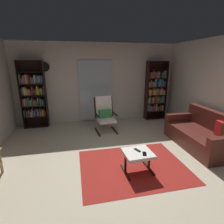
# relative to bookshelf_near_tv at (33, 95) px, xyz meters

# --- Properties ---
(ground_plane) EXTENTS (7.02, 7.02, 0.00)m
(ground_plane) POSITION_rel_bookshelf_near_tv_xyz_m (2.03, -2.65, -1.01)
(ground_plane) COLOR beige
(wall_back) EXTENTS (5.60, 0.06, 2.60)m
(wall_back) POSITION_rel_bookshelf_near_tv_xyz_m (2.03, 0.25, 0.29)
(wall_back) COLOR silver
(wall_back) RESTS_ON ground
(glass_door_panel) EXTENTS (1.10, 0.01, 2.00)m
(glass_door_panel) POSITION_rel_bookshelf_near_tv_xyz_m (1.95, 0.18, 0.04)
(glass_door_panel) COLOR silver
(area_rug) EXTENTS (2.07, 1.62, 0.01)m
(area_rug) POSITION_rel_bookshelf_near_tv_xyz_m (2.29, -2.77, -1.00)
(area_rug) COLOR maroon
(area_rug) RESTS_ON ground
(bookshelf_near_tv) EXTENTS (0.73, 0.30, 2.05)m
(bookshelf_near_tv) POSITION_rel_bookshelf_near_tv_xyz_m (0.00, 0.00, 0.00)
(bookshelf_near_tv) COLOR black
(bookshelf_near_tv) RESTS_ON ground
(bookshelf_near_sofa) EXTENTS (0.70, 0.30, 2.02)m
(bookshelf_near_sofa) POSITION_rel_bookshelf_near_tv_xyz_m (4.02, -0.02, 0.00)
(bookshelf_near_sofa) COLOR black
(bookshelf_near_sofa) RESTS_ON ground
(leather_sofa) EXTENTS (0.90, 1.75, 0.86)m
(leather_sofa) POSITION_rel_bookshelf_near_tv_xyz_m (4.21, -2.31, -0.70)
(leather_sofa) COLOR #59261E
(leather_sofa) RESTS_ON ground
(lounge_armchair) EXTENTS (0.62, 0.70, 1.02)m
(lounge_armchair) POSITION_rel_bookshelf_near_tv_xyz_m (2.08, -0.80, -0.47)
(lounge_armchair) COLOR black
(lounge_armchair) RESTS_ON ground
(ottoman) EXTENTS (0.54, 0.51, 0.40)m
(ottoman) POSITION_rel_bookshelf_near_tv_xyz_m (2.32, -2.94, -0.68)
(ottoman) COLOR white
(ottoman) RESTS_ON ground
(tv_remote) EXTENTS (0.10, 0.15, 0.02)m
(tv_remote) POSITION_rel_bookshelf_near_tv_xyz_m (2.33, -2.89, -0.60)
(tv_remote) COLOR black
(tv_remote) RESTS_ON ottoman
(cell_phone) EXTENTS (0.11, 0.15, 0.01)m
(cell_phone) POSITION_rel_bookshelf_near_tv_xyz_m (2.41, -3.04, -0.60)
(cell_phone) COLOR black
(cell_phone) RESTS_ON ottoman
(wall_clock) EXTENTS (0.29, 0.03, 0.29)m
(wall_clock) POSITION_rel_bookshelf_near_tv_xyz_m (0.39, 0.17, 0.84)
(wall_clock) COLOR silver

